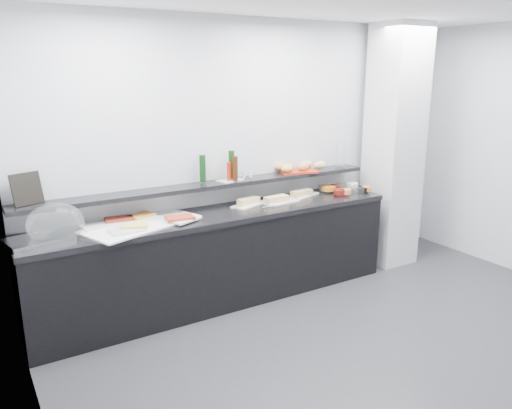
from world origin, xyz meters
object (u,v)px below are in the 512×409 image
cloche_base (38,240)px  condiment_tray (230,180)px  framed_print (27,189)px  sandwich_plate_mid (281,202)px  bread_tray (297,171)px  carafe (341,154)px

cloche_base → condiment_tray: 1.83m
cloche_base → framed_print: framed_print is taller
framed_print → sandwich_plate_mid: bearing=-26.5°
sandwich_plate_mid → condiment_tray: (-0.49, 0.18, 0.25)m
cloche_base → condiment_tray: bearing=-6.2°
framed_print → condiment_tray: bearing=-22.4°
cloche_base → bread_tray: size_ratio=1.23×
framed_print → condiment_tray: framed_print is taller
sandwich_plate_mid → framed_print: 2.35m
sandwich_plate_mid → bread_tray: size_ratio=0.96×
condiment_tray → bread_tray: (0.83, 0.02, 0.00)m
framed_print → carafe: 3.19m
cloche_base → framed_print: 0.44m
cloche_base → condiment_tray: (1.80, 0.19, 0.24)m
cloche_base → bread_tray: 2.66m
cloche_base → carafe: bearing=-9.5°
condiment_tray → framed_print: bearing=164.1°
bread_tray → carafe: (0.54, -0.06, 0.14)m
bread_tray → framed_print: bearing=-163.4°
cloche_base → bread_tray: bearing=-7.6°
framed_print → cloche_base: bearing=-107.4°
condiment_tray → carafe: carafe is taller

